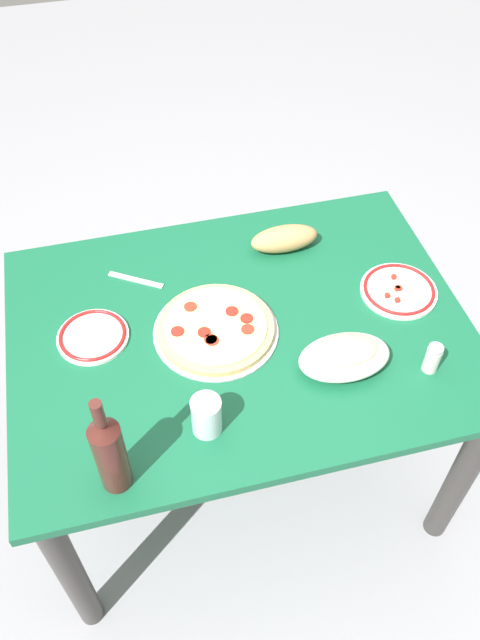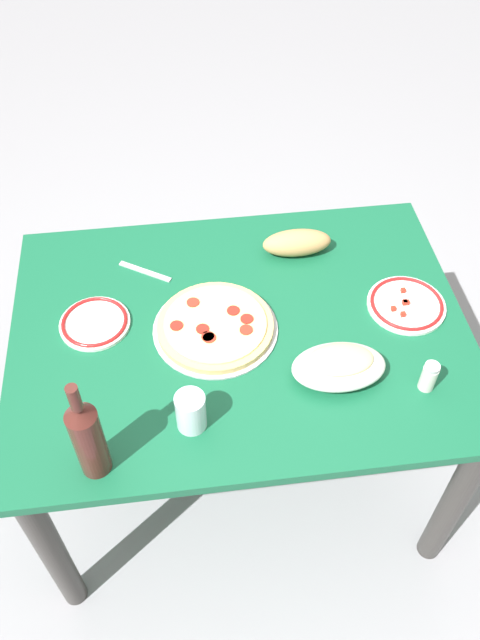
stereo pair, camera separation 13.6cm
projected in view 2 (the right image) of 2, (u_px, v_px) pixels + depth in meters
ground_plane at (240, 458)px, 2.30m from camera, size 8.00×8.00×0.00m
dining_table at (240, 354)px, 1.85m from camera, size 1.24×0.92×0.72m
pepperoni_pizza at (215, 325)px, 1.75m from camera, size 0.34×0.34×0.03m
baked_pasta_dish at (339, 365)px, 1.63m from camera, size 0.24×0.15×0.08m
wine_bottle at (88, 437)px, 1.39m from camera, size 0.07×0.07×0.31m
water_glass at (191, 411)px, 1.52m from camera, size 0.07×0.07×0.11m
side_plate_near at (95, 323)px, 1.76m from camera, size 0.19×0.19×0.02m
side_plate_far at (406, 304)px, 1.81m from camera, size 0.22×0.22×0.02m
bread_loaf at (297, 243)px, 1.93m from camera, size 0.21×0.09×0.08m
spice_shaker at (429, 376)px, 1.60m from camera, size 0.04×0.04×0.09m
fork_right at (145, 271)px, 1.90m from camera, size 0.15×0.10×0.00m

